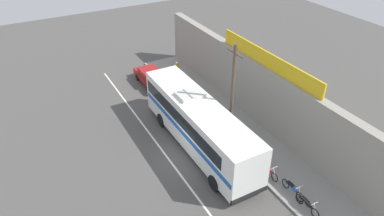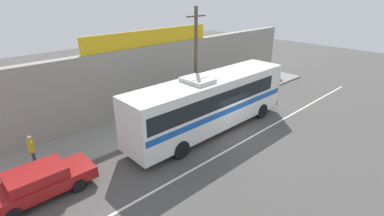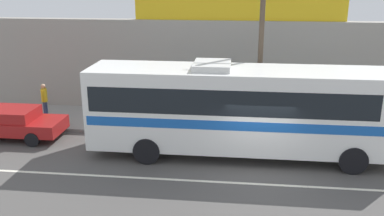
# 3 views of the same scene
# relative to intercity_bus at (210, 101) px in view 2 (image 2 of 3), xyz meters

# --- Properties ---
(ground_plane) EXTENTS (70.00, 70.00, 0.00)m
(ground_plane) POSITION_rel_intercity_bus_xyz_m (0.72, -1.64, -2.07)
(ground_plane) COLOR #4F4C49
(sidewalk_slab) EXTENTS (30.00, 3.60, 0.14)m
(sidewalk_slab) POSITION_rel_intercity_bus_xyz_m (0.72, 3.56, -2.00)
(sidewalk_slab) COLOR gray
(sidewalk_slab) RESTS_ON ground_plane
(storefront_facade) EXTENTS (30.00, 0.70, 4.80)m
(storefront_facade) POSITION_rel_intercity_bus_xyz_m (0.72, 5.71, 0.33)
(storefront_facade) COLOR gray
(storefront_facade) RESTS_ON ground_plane
(storefront_billboard) EXTENTS (10.50, 0.12, 1.10)m
(storefront_billboard) POSITION_rel_intercity_bus_xyz_m (-0.19, 5.71, 3.28)
(storefront_billboard) COLOR gold
(storefront_billboard) RESTS_ON storefront_facade
(road_center_stripe) EXTENTS (30.00, 0.14, 0.01)m
(road_center_stripe) POSITION_rel_intercity_bus_xyz_m (0.72, -2.44, -2.06)
(road_center_stripe) COLOR silver
(road_center_stripe) RESTS_ON ground_plane
(intercity_bus) EXTENTS (11.98, 2.67, 3.78)m
(intercity_bus) POSITION_rel_intercity_bus_xyz_m (0.00, 0.00, 0.00)
(intercity_bus) COLOR white
(intercity_bus) RESTS_ON ground_plane
(parked_car) EXTENTS (4.53, 1.90, 1.37)m
(parked_car) POSITION_rel_intercity_bus_xyz_m (-10.03, 0.77, -1.33)
(parked_car) COLOR maroon
(parked_car) RESTS_ON ground_plane
(utility_pole) EXTENTS (1.60, 0.22, 7.43)m
(utility_pole) POSITION_rel_intercity_bus_xyz_m (0.80, 2.12, 1.92)
(utility_pole) COLOR brown
(utility_pole) RESTS_ON sidewalk_slab
(motorcycle_blue) EXTENTS (1.89, 0.56, 0.94)m
(motorcycle_blue) POSITION_rel_intercity_bus_xyz_m (4.79, 2.37, -1.50)
(motorcycle_blue) COLOR black
(motorcycle_blue) RESTS_ON sidewalk_slab
(motorcycle_black) EXTENTS (1.84, 0.56, 0.94)m
(motorcycle_black) POSITION_rel_intercity_bus_xyz_m (6.80, 2.59, -1.50)
(motorcycle_black) COLOR black
(motorcycle_black) RESTS_ON sidewalk_slab
(motorcycle_green) EXTENTS (1.83, 0.56, 0.94)m
(motorcycle_green) POSITION_rel_intercity_bus_xyz_m (8.13, 2.46, -1.50)
(motorcycle_green) COLOR black
(motorcycle_green) RESTS_ON sidewalk_slab
(pedestrian_far_left) EXTENTS (0.30, 0.48, 1.75)m
(pedestrian_far_left) POSITION_rel_intercity_bus_xyz_m (-9.58, 3.18, -0.90)
(pedestrian_far_left) COLOR navy
(pedestrian_far_left) RESTS_ON sidewalk_slab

